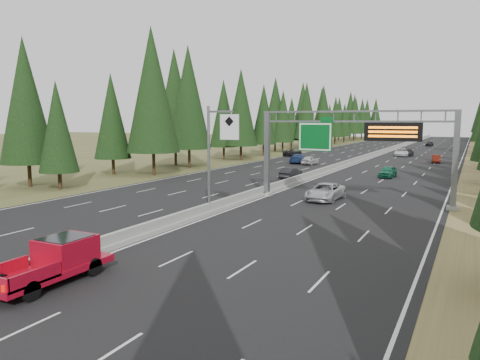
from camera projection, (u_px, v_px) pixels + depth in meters
name	position (u px, v px, depth m)	size (l,w,h in m)	color
road	(365.00, 160.00, 83.68)	(32.00, 260.00, 0.08)	black
shoulder_right	(476.00, 164.00, 75.75)	(3.60, 260.00, 0.06)	olive
shoulder_left	(273.00, 156.00, 91.62)	(3.60, 260.00, 0.06)	#474D23
median_barrier	(365.00, 158.00, 83.63)	(0.70, 260.00, 0.85)	gray
sign_gantry	(361.00, 142.00, 39.06)	(16.75, 0.98, 7.80)	slate
hov_sign_pole	(215.00, 152.00, 34.06)	(2.80, 0.50, 8.00)	slate
tree_row_left	(247.00, 109.00, 89.83)	(11.88, 245.81, 18.73)	black
silver_minivan	(325.00, 192.00, 41.12)	(2.44, 5.29, 1.47)	#B9B8BD
red_pickup	(58.00, 258.00, 20.38)	(2.04, 5.72, 1.86)	black
car_ahead_green	(388.00, 172.00, 57.49)	(1.66, 4.13, 1.41)	#176445
car_ahead_dkred	(436.00, 159.00, 76.88)	(1.35, 3.86, 1.27)	#51150B
car_ahead_dkgrey	(408.00, 153.00, 91.31)	(1.95, 4.79, 1.39)	black
car_ahead_white	(402.00, 152.00, 90.81)	(2.52, 5.46, 1.52)	silver
car_ahead_far	(430.00, 144.00, 126.10)	(1.59, 3.96, 1.35)	black
car_onc_near	(291.00, 173.00, 55.90)	(1.41, 4.03, 1.33)	black
car_onc_blue	(299.00, 158.00, 76.41)	(2.15, 5.29, 1.54)	navy
car_onc_white	(310.00, 160.00, 73.79)	(1.68, 4.17, 1.42)	#B3B3B3
car_onc_far	(293.00, 152.00, 91.80)	(2.41, 5.23, 1.45)	black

